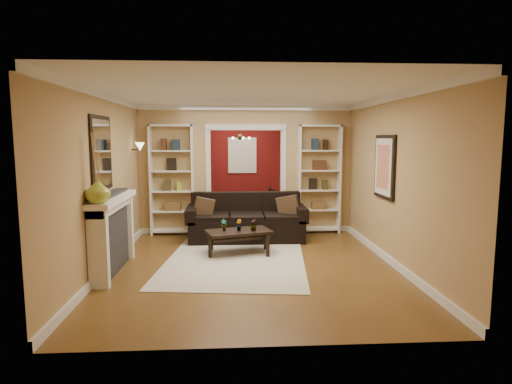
{
  "coord_description": "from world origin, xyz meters",
  "views": [
    {
      "loc": [
        -0.33,
        -7.93,
        2.02
      ],
      "look_at": [
        0.1,
        -0.8,
        1.12
      ],
      "focal_mm": 30.0,
      "sensor_mm": 36.0,
      "label": 1
    }
  ],
  "objects": [
    {
      "name": "wall_back",
      "position": [
        0.0,
        4.0,
        1.35
      ],
      "size": [
        8.0,
        0.0,
        8.0
      ],
      "primitive_type": "plane",
      "rotation": [
        1.57,
        0.0,
        0.0
      ],
      "color": "tan",
      "rests_on": "ground"
    },
    {
      "name": "pillow_right",
      "position": [
        0.81,
        0.43,
        0.66
      ],
      "size": [
        0.44,
        0.27,
        0.42
      ],
      "primitive_type": "cube",
      "rotation": [
        0.0,
        0.0,
        -0.39
      ],
      "color": "brown",
      "rests_on": "sofa"
    },
    {
      "name": "partition_wall",
      "position": [
        0.0,
        1.2,
        1.35
      ],
      "size": [
        4.5,
        0.15,
        2.7
      ],
      "primitive_type": "cube",
      "color": "tan",
      "rests_on": "floor"
    },
    {
      "name": "dining_window",
      "position": [
        0.0,
        3.93,
        1.55
      ],
      "size": [
        0.78,
        0.03,
        0.98
      ],
      "primitive_type": "cube",
      "color": "#8CA5CC",
      "rests_on": "wall_back"
    },
    {
      "name": "fireplace",
      "position": [
        -2.09,
        -1.5,
        0.58
      ],
      "size": [
        0.32,
        1.7,
        1.16
      ],
      "primitive_type": "cube",
      "color": "white",
      "rests_on": "floor"
    },
    {
      "name": "red_back_panel",
      "position": [
        0.0,
        3.97,
        1.32
      ],
      "size": [
        4.44,
        0.04,
        2.64
      ],
      "primitive_type": "cube",
      "color": "maroon",
      "rests_on": "floor"
    },
    {
      "name": "plant_left",
      "position": [
        -0.45,
        -0.6,
        0.52
      ],
      "size": [
        0.12,
        0.1,
        0.2
      ],
      "primitive_type": "imported",
      "rotation": [
        0.0,
        0.0,
        0.3
      ],
      "color": "#336626",
      "rests_on": "coffee_table"
    },
    {
      "name": "mirror",
      "position": [
        -2.23,
        -1.5,
        1.8
      ],
      "size": [
        0.03,
        0.95,
        1.1
      ],
      "primitive_type": "cube",
      "color": "silver",
      "rests_on": "wall_left"
    },
    {
      "name": "plant_right",
      "position": [
        0.06,
        -0.6,
        0.52
      ],
      "size": [
        0.12,
        0.12,
        0.19
      ],
      "primitive_type": "imported",
      "rotation": [
        0.0,
        0.0,
        4.78
      ],
      "color": "#336626",
      "rests_on": "coffee_table"
    },
    {
      "name": "coffee_table",
      "position": [
        -0.2,
        -0.6,
        0.21
      ],
      "size": [
        1.23,
        0.88,
        0.42
      ],
      "primitive_type": "cube",
      "rotation": [
        0.0,
        0.0,
        0.28
      ],
      "color": "black",
      "rests_on": "floor"
    },
    {
      "name": "wall_front",
      "position": [
        0.0,
        -4.0,
        1.35
      ],
      "size": [
        8.0,
        0.0,
        8.0
      ],
      "primitive_type": "plane",
      "rotation": [
        -1.57,
        0.0,
        0.0
      ],
      "color": "tan",
      "rests_on": "ground"
    },
    {
      "name": "wall_sconce",
      "position": [
        -2.15,
        0.55,
        1.83
      ],
      "size": [
        0.18,
        0.18,
        0.22
      ],
      "primitive_type": "cube",
      "color": "#FFE0A5",
      "rests_on": "wall_left"
    },
    {
      "name": "bookshelf_right",
      "position": [
        1.55,
        1.03,
        1.15
      ],
      "size": [
        0.9,
        0.3,
        2.3
      ],
      "primitive_type": "cube",
      "color": "white",
      "rests_on": "floor"
    },
    {
      "name": "ceiling",
      "position": [
        0.0,
        0.0,
        2.7
      ],
      "size": [
        8.0,
        8.0,
        0.0
      ],
      "primitive_type": "plane",
      "rotation": [
        3.14,
        0.0,
        0.0
      ],
      "color": "white",
      "rests_on": "ground"
    },
    {
      "name": "vase",
      "position": [
        -2.09,
        -2.2,
        1.33
      ],
      "size": [
        0.43,
        0.43,
        0.34
      ],
      "primitive_type": "imported",
      "rotation": [
        0.0,
        0.0,
        0.38
      ],
      "color": "#A0B239",
      "rests_on": "fireplace"
    },
    {
      "name": "wall_right",
      "position": [
        2.25,
        0.0,
        1.35
      ],
      "size": [
        0.0,
        8.0,
        8.0
      ],
      "primitive_type": "plane",
      "rotation": [
        1.57,
        0.0,
        -1.57
      ],
      "color": "tan",
      "rests_on": "ground"
    },
    {
      "name": "chandelier",
      "position": [
        0.0,
        2.7,
        2.02
      ],
      "size": [
        0.5,
        0.5,
        0.3
      ],
      "primitive_type": "cube",
      "color": "#302316",
      "rests_on": "ceiling"
    },
    {
      "name": "pillow_left",
      "position": [
        -0.85,
        0.43,
        0.64
      ],
      "size": [
        0.38,
        0.11,
        0.38
      ],
      "primitive_type": "cube",
      "rotation": [
        0.0,
        0.0,
        0.01
      ],
      "color": "brown",
      "rests_on": "sofa"
    },
    {
      "name": "wall_left",
      "position": [
        -2.25,
        0.0,
        1.35
      ],
      "size": [
        0.0,
        8.0,
        8.0
      ],
      "primitive_type": "plane",
      "rotation": [
        1.57,
        0.0,
        1.57
      ],
      "color": "tan",
      "rests_on": "ground"
    },
    {
      "name": "dining_chair_se",
      "position": [
        0.46,
        2.9,
        0.4
      ],
      "size": [
        0.45,
        0.45,
        0.8
      ],
      "primitive_type": "cube",
      "rotation": [
        0.0,
        0.0,
        -1.43
      ],
      "color": "black",
      "rests_on": "floor"
    },
    {
      "name": "floor",
      "position": [
        0.0,
        0.0,
        0.0
      ],
      "size": [
        8.0,
        8.0,
        0.0
      ],
      "primitive_type": "plane",
      "color": "brown",
      "rests_on": "ground"
    },
    {
      "name": "dining_chair_ne",
      "position": [
        0.46,
        2.3,
        0.42
      ],
      "size": [
        0.44,
        0.44,
        0.84
      ],
      "primitive_type": "cube",
      "rotation": [
        0.0,
        0.0,
        -1.51
      ],
      "color": "black",
      "rests_on": "floor"
    },
    {
      "name": "plant_center",
      "position": [
        -0.2,
        -0.6,
        0.52
      ],
      "size": [
        0.12,
        0.13,
        0.2
      ],
      "primitive_type": "imported",
      "rotation": [
        0.0,
        0.0,
        1.94
      ],
      "color": "#336626",
      "rests_on": "coffee_table"
    },
    {
      "name": "area_rug",
      "position": [
        -0.26,
        -0.97,
        0.01
      ],
      "size": [
        2.6,
        3.4,
        0.01
      ],
      "primitive_type": "cube",
      "rotation": [
        0.0,
        0.0,
        -0.11
      ],
      "color": "beige",
      "rests_on": "floor"
    },
    {
      "name": "dining_chair_nw",
      "position": [
        -0.64,
        2.3,
        0.45
      ],
      "size": [
        0.51,
        0.51,
        0.89
      ],
      "primitive_type": "cube",
      "rotation": [
        0.0,
        0.0,
        1.75
      ],
      "color": "black",
      "rests_on": "floor"
    },
    {
      "name": "bookshelf_left",
      "position": [
        -1.55,
        1.03,
        1.15
      ],
      "size": [
        0.9,
        0.3,
        2.3
      ],
      "primitive_type": "cube",
      "color": "white",
      "rests_on": "floor"
    },
    {
      "name": "framed_art",
      "position": [
        2.21,
        -1.0,
        1.55
      ],
      "size": [
        0.04,
        0.85,
        1.05
      ],
      "primitive_type": "cube",
      "color": "black",
      "rests_on": "wall_right"
    },
    {
      "name": "dining_table",
      "position": [
        -0.09,
        2.6,
        0.26
      ],
      "size": [
        1.46,
        0.81,
        0.51
      ],
      "primitive_type": "imported",
      "rotation": [
        0.0,
        0.0,
        1.57
      ],
      "color": "black",
      "rests_on": "floor"
    },
    {
      "name": "sofa",
      "position": [
        -0.02,
        0.45,
        0.46
      ],
      "size": [
        2.35,
        1.01,
        0.92
      ],
      "primitive_type": "cube",
      "color": "black",
      "rests_on": "floor"
    },
    {
      "name": "dining_chair_sw",
      "position": [
        -0.64,
        2.9,
        0.42
      ],
      "size": [
        0.52,
        0.52,
        0.84
      ],
      "primitive_type": "cube",
      "rotation": [
        0.0,
        0.0,
        1.26
      ],
      "color": "black",
      "rests_on": "floor"
    }
  ]
}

